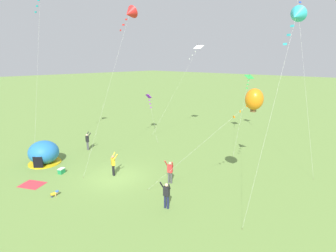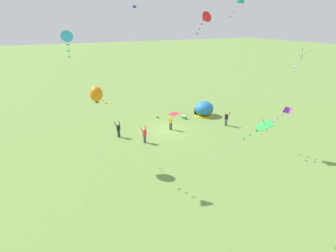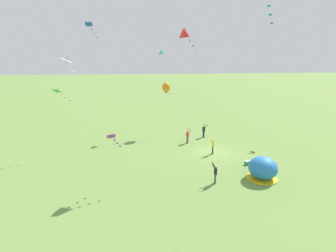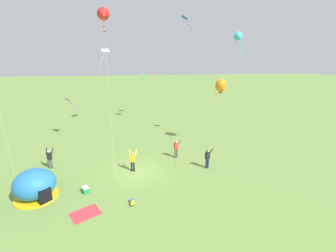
# 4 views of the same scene
# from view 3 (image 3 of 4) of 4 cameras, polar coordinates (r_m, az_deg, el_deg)

# --- Properties ---
(ground_plane) EXTENTS (300.00, 300.00, 0.00)m
(ground_plane) POSITION_cam_3_polar(r_m,az_deg,el_deg) (31.54, 9.60, -5.75)
(ground_plane) COLOR olive
(popup_tent) EXTENTS (2.81, 2.81, 2.10)m
(popup_tent) POSITION_cam_3_polar(r_m,az_deg,el_deg) (25.97, 19.94, -8.68)
(popup_tent) COLOR #2672BF
(popup_tent) RESTS_ON ground
(picnic_blanket) EXTENTS (2.11, 1.93, 0.01)m
(picnic_blanket) POSITION_cam_3_polar(r_m,az_deg,el_deg) (30.38, 20.90, -7.35)
(picnic_blanket) COLOR #CC333D
(picnic_blanket) RESTS_ON ground
(cooler_box) EXTENTS (0.55, 0.63, 0.44)m
(cooler_box) POSITION_cam_3_polar(r_m,az_deg,el_deg) (28.95, 16.89, -7.64)
(cooler_box) COLOR #1E8C4C
(cooler_box) RESTS_ON ground
(toddler_crawling) EXTENTS (0.28, 0.55, 0.32)m
(toddler_crawling) POSITION_cam_3_polar(r_m,az_deg,el_deg) (32.56, 17.92, -5.28)
(toddler_crawling) COLOR gold
(toddler_crawling) RESTS_ON ground
(person_flying_kite) EXTENTS (0.70, 0.59, 1.89)m
(person_flying_kite) POSITION_cam_3_polar(r_m,az_deg,el_deg) (36.97, 7.79, -0.97)
(person_flying_kite) COLOR #1E2347
(person_flying_kite) RESTS_ON ground
(person_watching_sky) EXTENTS (0.70, 0.59, 1.89)m
(person_watching_sky) POSITION_cam_3_polar(r_m,az_deg,el_deg) (34.29, 4.29, -2.13)
(person_watching_sky) COLOR #4C4C51
(person_watching_sky) RESTS_ON ground
(person_arms_raised) EXTENTS (0.71, 0.60, 1.89)m
(person_arms_raised) POSITION_cam_3_polar(r_m,az_deg,el_deg) (30.81, 9.71, -4.28)
(person_arms_raised) COLOR black
(person_arms_raised) RESTS_ON ground
(person_strolling) EXTENTS (0.68, 0.54, 1.89)m
(person_strolling) POSITION_cam_3_polar(r_m,az_deg,el_deg) (23.94, 10.26, -10.03)
(person_strolling) COLOR #4C4C51
(person_strolling) RESTS_ON ground
(kite_blue) EXTENTS (4.58, 4.38, 15.32)m
(kite_blue) POSITION_cam_3_polar(r_m,az_deg,el_deg) (36.62, -16.44, 19.59)
(kite_blue) COLOR silver
(kite_blue) RESTS_ON ground
(kite_purple) EXTENTS (4.17, 2.69, 5.01)m
(kite_purple) POSITION_cam_3_polar(r_m,az_deg,el_deg) (21.92, -11.80, -2.75)
(kite_purple) COLOR silver
(kite_purple) RESTS_ON ground
(kite_white) EXTENTS (4.01, 5.17, 11.05)m
(kite_white) POSITION_cam_3_polar(r_m,az_deg,el_deg) (25.75, -20.87, 12.51)
(kite_white) COLOR silver
(kite_white) RESTS_ON ground
(kite_cyan) EXTENTS (0.99, 4.55, 12.11)m
(kite_cyan) POSITION_cam_3_polar(r_m,az_deg,el_deg) (39.41, -1.37, 15.64)
(kite_cyan) COLOR silver
(kite_cyan) RESTS_ON ground
(kite_red) EXTENTS (1.15, 6.31, 13.66)m
(kite_red) POSITION_cam_3_polar(r_m,az_deg,el_deg) (26.57, 3.92, 19.15)
(kite_red) COLOR silver
(kite_red) RESTS_ON ground
(kite_orange) EXTENTS (6.28, 4.66, 7.45)m
(kite_orange) POSITION_cam_3_polar(r_m,az_deg,el_deg) (37.85, -0.40, 8.42)
(kite_orange) COLOR silver
(kite_orange) RESTS_ON ground
(kite_green) EXTENTS (2.80, 7.52, 7.65)m
(kite_green) POSITION_cam_3_polar(r_m,az_deg,el_deg) (32.03, -22.47, 6.60)
(kite_green) COLOR silver
(kite_green) RESTS_ON ground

